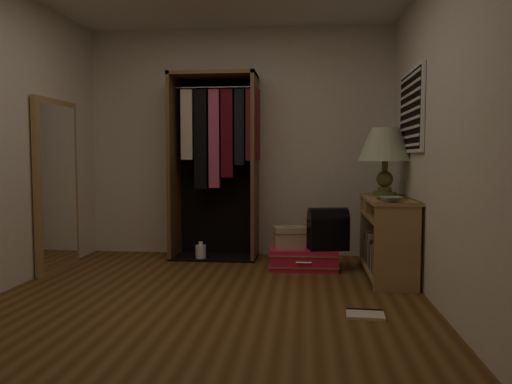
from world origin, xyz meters
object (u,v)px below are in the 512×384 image
(table_lamp, at_px, (385,146))
(black_bag, at_px, (328,228))
(open_wardrobe, at_px, (216,150))
(train_case, at_px, (290,237))
(console_bookshelf, at_px, (387,235))
(white_jug, at_px, (201,252))
(floor_mirror, at_px, (57,185))
(pink_suitcase, at_px, (304,258))

(table_lamp, bearing_deg, black_bag, -178.61)
(open_wardrobe, height_order, black_bag, open_wardrobe)
(black_bag, bearing_deg, train_case, 162.03)
(console_bookshelf, bearing_deg, train_case, 164.80)
(black_bag, relative_size, white_jug, 2.07)
(floor_mirror, distance_m, white_jug, 1.64)
(console_bookshelf, bearing_deg, floor_mirror, -179.24)
(train_case, distance_m, black_bag, 0.40)
(open_wardrobe, bearing_deg, table_lamp, -16.22)
(pink_suitcase, xyz_separation_m, table_lamp, (0.79, -0.06, 1.13))
(white_jug, bearing_deg, floor_mirror, -155.63)
(open_wardrobe, height_order, pink_suitcase, open_wardrobe)
(pink_suitcase, bearing_deg, black_bag, -17.21)
(train_case, relative_size, white_jug, 1.71)
(black_bag, bearing_deg, white_jug, 155.14)
(pink_suitcase, bearing_deg, console_bookshelf, -20.06)
(train_case, height_order, white_jug, train_case)
(open_wardrobe, relative_size, white_jug, 10.05)
(open_wardrobe, bearing_deg, console_bookshelf, -22.41)
(console_bookshelf, relative_size, open_wardrobe, 0.55)
(console_bookshelf, distance_m, white_jug, 2.02)
(floor_mirror, xyz_separation_m, pink_suitcase, (2.45, 0.31, -0.74))
(train_case, bearing_deg, floor_mirror, 177.18)
(train_case, relative_size, black_bag, 0.83)
(floor_mirror, relative_size, train_case, 4.87)
(open_wardrobe, bearing_deg, floor_mirror, -152.37)
(floor_mirror, xyz_separation_m, white_jug, (1.32, 0.60, -0.76))
(floor_mirror, xyz_separation_m, table_lamp, (3.24, 0.26, 0.39))
(pink_suitcase, distance_m, table_lamp, 1.38)
(open_wardrobe, relative_size, floor_mirror, 1.21)
(open_wardrobe, xyz_separation_m, train_case, (0.84, -0.48, -0.89))
(floor_mirror, relative_size, white_jug, 8.34)
(white_jug, bearing_deg, train_case, -17.21)
(black_bag, xyz_separation_m, table_lamp, (0.55, 0.01, 0.81))
(black_bag, distance_m, table_lamp, 0.98)
(train_case, distance_m, table_lamp, 1.31)
(table_lamp, bearing_deg, open_wardrobe, 163.78)
(console_bookshelf, relative_size, floor_mirror, 0.66)
(console_bookshelf, xyz_separation_m, white_jug, (-1.91, 0.56, -0.30))
(pink_suitcase, bearing_deg, table_lamp, -5.19)
(pink_suitcase, bearing_deg, open_wardrobe, 153.81)
(table_lamp, bearing_deg, white_jug, 169.82)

